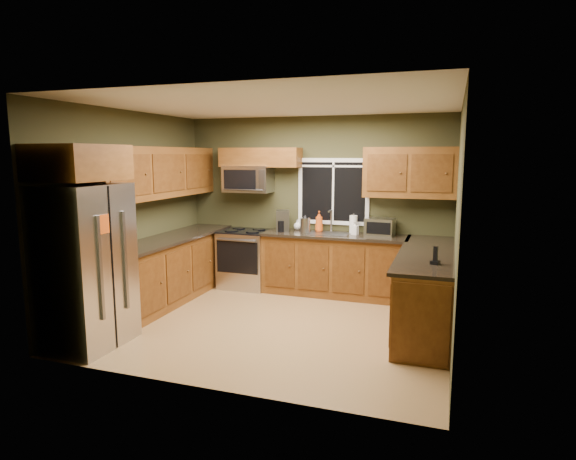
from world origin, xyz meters
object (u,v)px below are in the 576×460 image
Objects in this scene: microwave at (248,179)px; refrigerator at (85,266)px; soap_bottle_a at (319,221)px; toaster_oven at (380,227)px; paper_towel_roll at (353,224)px; range at (246,258)px; soap_bottle_b at (355,228)px; kettle at (305,224)px; soap_bottle_c at (298,225)px; coffee_maker at (283,221)px; cordless_phone at (435,259)px.

refrigerator is at bearing -103.34° from microwave.
soap_bottle_a is (1.86, 2.93, 0.20)m from refrigerator.
toaster_oven is (2.80, 2.87, 0.17)m from refrigerator.
refrigerator is 6.04× the size of paper_towel_roll.
soap_bottle_b is at bearing 1.36° from range.
kettle reaches higher than soap_bottle_c.
soap_bottle_c is (0.80, 0.23, 0.55)m from range.
toaster_oven is 1.49m from coffee_maker.
coffee_maker is at bearing -176.95° from toaster_oven.
coffee_maker is (1.31, 2.79, 0.19)m from refrigerator.
kettle is at bearing -141.31° from soap_bottle_a.
soap_bottle_a is at bearing 7.70° from range.
soap_bottle_c is at bearing 63.60° from refrigerator.
microwave is 3.50m from cordless_phone.
toaster_oven is at bearing 2.77° from range.
paper_towel_roll reaches higher than range.
microwave is at bearing 90.02° from range.
refrigerator is at bearing -129.02° from paper_towel_roll.
soap_bottle_b is (1.13, 0.02, -0.05)m from coffee_maker.
microwave is 1.88m from soap_bottle_b.
soap_bottle_c is (-0.19, 0.22, -0.05)m from kettle.
refrigerator is 9.20× the size of cordless_phone.
refrigerator is 5.54× the size of coffee_maker.
refrigerator is 6.59× the size of kettle.
paper_towel_roll is at bearing 12.98° from kettle.
soap_bottle_b is 1.03× the size of cordless_phone.
cordless_phone is at bearing -55.04° from paper_towel_roll.
soap_bottle_a is (0.18, 0.14, 0.03)m from kettle.
range is 0.88m from coffee_maker.
microwave is 2.21m from toaster_oven.
microwave is (-0.00, 0.14, 1.26)m from range.
refrigerator is at bearing -130.95° from soap_bottle_b.
coffee_maker is 1.09m from paper_towel_roll.
microwave is at bearing -178.92° from soap_bottle_a.
soap_bottle_c is (-0.95, 0.19, -0.02)m from soap_bottle_b.
soap_bottle_c is (0.18, 0.21, -0.07)m from coffee_maker.
coffee_maker is at bearing -179.04° from soap_bottle_b.
range is at bearing 151.41° from cordless_phone.
refrigerator is 11.27× the size of soap_bottle_c.
coffee_maker is (-1.49, -0.08, 0.02)m from toaster_oven.
microwave is 1.82m from paper_towel_roll.
toaster_oven is 1.58× the size of kettle.
soap_bottle_b is (-0.36, -0.06, -0.03)m from toaster_oven.
microwave is 1.76× the size of toaster_oven.
microwave is 3.88× the size of cordless_phone.
soap_bottle_a reaches higher than soap_bottle_c.
soap_bottle_c is at bearing 168.76° from soap_bottle_b.
soap_bottle_b is (0.76, 0.03, -0.02)m from kettle.
range is 2.89× the size of coffee_maker.
toaster_oven reaches higher than soap_bottle_c.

